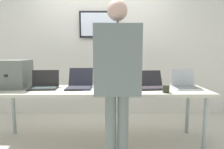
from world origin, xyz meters
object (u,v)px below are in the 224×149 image
object	(u,v)px
laptop_station_1	(80,84)
person	(117,72)
laptop_station_3	(151,84)
equipment_box	(14,74)
coffee_mug	(166,89)
workbench	(100,92)
laptop_station_4	(185,84)
laptop_station_2	(116,83)
laptop_station_0	(44,84)

from	to	relation	value
laptop_station_1	person	world-z (taller)	person
laptop_station_3	person	world-z (taller)	person
equipment_box	laptop_station_3	world-z (taller)	equipment_box
equipment_box	coffee_mug	bearing A→B (deg)	-8.75
workbench	laptop_station_4	distance (m)	1.16
laptop_station_2	laptop_station_3	bearing A→B (deg)	-4.66
laptop_station_0	laptop_station_1	world-z (taller)	laptop_station_1
laptop_station_4	laptop_station_2	bearing A→B (deg)	177.05
workbench	laptop_station_2	world-z (taller)	laptop_station_2
workbench	person	xyz separation A→B (m)	(0.21, -0.62, 0.34)
laptop_station_0	person	xyz separation A→B (m)	(0.96, -0.64, 0.23)
workbench	laptop_station_0	distance (m)	0.76
laptop_station_1	person	bearing A→B (deg)	-53.92
equipment_box	laptop_station_0	distance (m)	0.45
coffee_mug	person	bearing A→B (deg)	-148.52
laptop_station_1	coffee_mug	size ratio (longest dim) A/B	4.25
laptop_station_0	laptop_station_2	distance (m)	0.97
laptop_station_1	laptop_station_3	distance (m)	0.98
laptop_station_0	person	world-z (taller)	person
laptop_station_0	laptop_station_4	xyz separation A→B (m)	(1.91, 0.01, 0.00)
laptop_station_0	person	distance (m)	1.17
equipment_box	laptop_station_1	world-z (taller)	equipment_box
equipment_box	coffee_mug	distance (m)	2.02
workbench	laptop_station_3	xyz separation A→B (m)	(0.70, 0.03, 0.10)
laptop_station_1	laptop_station_4	world-z (taller)	laptop_station_1
coffee_mug	laptop_station_2	bearing A→B (deg)	152.01
laptop_station_2	laptop_station_3	size ratio (longest dim) A/B	0.99
laptop_station_3	laptop_station_4	xyz separation A→B (m)	(0.46, -0.01, 0.01)
laptop_station_4	laptop_station_1	bearing A→B (deg)	179.10
coffee_mug	laptop_station_1	bearing A→B (deg)	164.97
workbench	laptop_station_4	xyz separation A→B (m)	(1.16, 0.02, 0.11)
equipment_box	laptop_station_4	xyz separation A→B (m)	(2.33, -0.04, -0.13)
laptop_station_3	coffee_mug	world-z (taller)	laptop_station_3
workbench	laptop_station_1	size ratio (longest dim) A/B	7.44
laptop_station_4	equipment_box	bearing A→B (deg)	179.12
equipment_box	laptop_station_2	bearing A→B (deg)	0.54
laptop_station_2	laptop_station_4	size ratio (longest dim) A/B	1.17
coffee_mug	laptop_station_4	bearing A→B (deg)	38.27
workbench	laptop_station_4	world-z (taller)	laptop_station_4
person	coffee_mug	size ratio (longest dim) A/B	19.14
laptop_station_1	workbench	bearing A→B (deg)	-8.87
laptop_station_3	person	xyz separation A→B (m)	(-0.49, -0.65, 0.24)
workbench	laptop_station_4	size ratio (longest dim) A/B	8.56
laptop_station_4	workbench	bearing A→B (deg)	-179.00
equipment_box	laptop_station_1	size ratio (longest dim) A/B	1.03
equipment_box	coffee_mug	xyz separation A→B (m)	(1.99, -0.31, -0.14)
laptop_station_4	coffee_mug	size ratio (longest dim) A/B	3.69
coffee_mug	laptop_station_3	bearing A→B (deg)	112.46
coffee_mug	laptop_station_0	bearing A→B (deg)	170.38
workbench	equipment_box	xyz separation A→B (m)	(-1.17, 0.06, 0.24)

